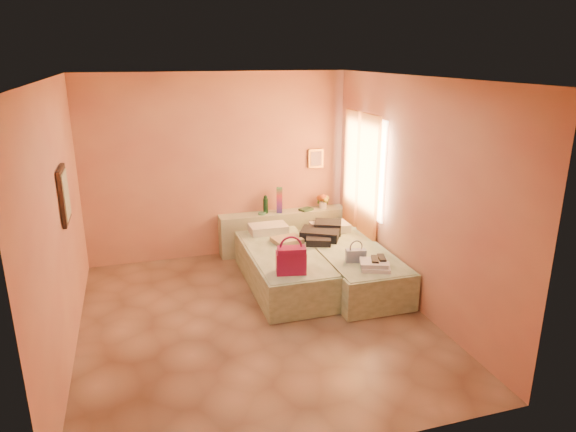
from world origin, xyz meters
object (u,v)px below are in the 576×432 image
object	(u,v)px
bed_right	(351,267)
water_bottle	(266,205)
magenta_handbag	(291,260)
bed_left	(284,268)
blue_handbag	(356,256)
green_book	(306,209)
towel_stack	(376,265)
headboard_ledge	(283,231)
flower_vase	(323,200)

from	to	relation	value
bed_right	water_bottle	xyz separation A→B (m)	(-0.81, 1.49, 0.54)
water_bottle	magenta_handbag	bearing A→B (deg)	-95.88
bed_left	blue_handbag	bearing A→B (deg)	-37.83
bed_left	water_bottle	size ratio (longest dim) A/B	7.36
bed_right	green_book	xyz separation A→B (m)	(-0.16, 1.44, 0.42)
bed_left	towel_stack	world-z (taller)	towel_stack
headboard_ledge	blue_handbag	bearing A→B (deg)	-77.84
headboard_ledge	blue_handbag	size ratio (longest dim) A/B	8.09
water_bottle	towel_stack	world-z (taller)	water_bottle
flower_vase	magenta_handbag	size ratio (longest dim) A/B	0.78
headboard_ledge	bed_left	xyz separation A→B (m)	(-0.38, -1.27, -0.08)
green_book	flower_vase	size ratio (longest dim) A/B	0.72
headboard_ledge	magenta_handbag	bearing A→B (deg)	-103.93
green_book	blue_handbag	distance (m)	1.85
bed_right	towel_stack	bearing A→B (deg)	-88.24
bed_right	towel_stack	size ratio (longest dim) A/B	5.71
blue_handbag	magenta_handbag	bearing A→B (deg)	-160.72
flower_vase	magenta_handbag	world-z (taller)	flower_vase
headboard_ledge	towel_stack	distance (m)	2.25
bed_left	magenta_handbag	bearing A→B (deg)	-99.11
headboard_ledge	blue_handbag	distance (m)	1.94
magenta_handbag	headboard_ledge	bearing A→B (deg)	87.22
bed_left	towel_stack	bearing A→B (deg)	-44.29
headboard_ledge	green_book	distance (m)	0.50
water_bottle	green_book	bearing A→B (deg)	-4.07
bed_left	flower_vase	distance (m)	1.71
water_bottle	blue_handbag	xyz separation A→B (m)	(0.69, -1.89, -0.20)
flower_vase	towel_stack	bearing A→B (deg)	-93.12
magenta_handbag	towel_stack	size ratio (longest dim) A/B	1.03
water_bottle	bed_right	bearing A→B (deg)	-61.45
green_book	magenta_handbag	xyz separation A→B (m)	(-0.86, -1.94, 0.00)
blue_handbag	towel_stack	world-z (taller)	blue_handbag
water_bottle	blue_handbag	bearing A→B (deg)	-69.90
flower_vase	bed_left	bearing A→B (deg)	-129.57
bed_right	magenta_handbag	xyz separation A→B (m)	(-1.02, -0.49, 0.42)
flower_vase	blue_handbag	xyz separation A→B (m)	(-0.26, -1.87, -0.21)
bed_right	water_bottle	bearing A→B (deg)	118.75
headboard_ledge	towel_stack	size ratio (longest dim) A/B	5.86
green_book	towel_stack	size ratio (longest dim) A/B	0.58
water_bottle	magenta_handbag	size ratio (longest dim) A/B	0.76
headboard_ledge	magenta_handbag	xyz separation A→B (m)	(-0.49, -1.98, 0.34)
flower_vase	magenta_handbag	bearing A→B (deg)	-120.46
blue_handbag	towel_stack	size ratio (longest dim) A/B	0.72
towel_stack	green_book	bearing A→B (deg)	94.76
headboard_ledge	water_bottle	size ratio (longest dim) A/B	7.54
headboard_ledge	magenta_handbag	size ratio (longest dim) A/B	5.71
magenta_handbag	towel_stack	world-z (taller)	magenta_handbag
water_bottle	green_book	distance (m)	0.66
headboard_ledge	bed_right	distance (m)	1.58
water_bottle	towel_stack	size ratio (longest dim) A/B	0.78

